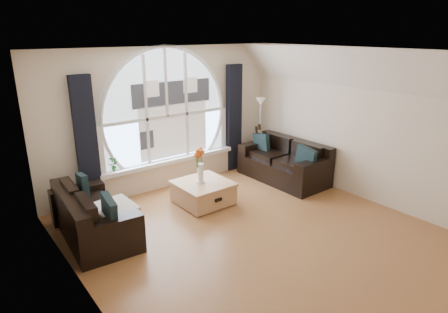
# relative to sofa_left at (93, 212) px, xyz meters

# --- Properties ---
(ground) EXTENTS (5.00, 5.50, 0.01)m
(ground) POSITION_rel_sofa_left_xyz_m (1.95, -1.54, -0.40)
(ground) COLOR brown
(ground) RESTS_ON ground
(ceiling) EXTENTS (5.00, 5.50, 0.01)m
(ceiling) POSITION_rel_sofa_left_xyz_m (1.95, -1.54, 2.30)
(ceiling) COLOR silver
(ceiling) RESTS_ON ground
(wall_back) EXTENTS (5.00, 0.01, 2.70)m
(wall_back) POSITION_rel_sofa_left_xyz_m (1.95, 1.21, 0.95)
(wall_back) COLOR beige
(wall_back) RESTS_ON ground
(wall_left) EXTENTS (0.01, 5.50, 2.70)m
(wall_left) POSITION_rel_sofa_left_xyz_m (-0.55, -1.54, 0.95)
(wall_left) COLOR beige
(wall_left) RESTS_ON ground
(wall_right) EXTENTS (0.01, 5.50, 2.70)m
(wall_right) POSITION_rel_sofa_left_xyz_m (4.45, -1.54, 0.95)
(wall_right) COLOR beige
(wall_right) RESTS_ON ground
(attic_slope) EXTENTS (0.92, 5.50, 0.72)m
(attic_slope) POSITION_rel_sofa_left_xyz_m (4.15, -1.54, 1.95)
(attic_slope) COLOR silver
(attic_slope) RESTS_ON ground
(arched_window) EXTENTS (2.60, 0.06, 2.15)m
(arched_window) POSITION_rel_sofa_left_xyz_m (1.95, 1.18, 1.23)
(arched_window) COLOR silver
(arched_window) RESTS_ON wall_back
(window_sill) EXTENTS (2.90, 0.22, 0.08)m
(window_sill) POSITION_rel_sofa_left_xyz_m (1.95, 1.11, 0.11)
(window_sill) COLOR white
(window_sill) RESTS_ON wall_back
(window_frame) EXTENTS (2.76, 0.08, 2.15)m
(window_frame) POSITION_rel_sofa_left_xyz_m (1.95, 1.15, 1.23)
(window_frame) COLOR white
(window_frame) RESTS_ON wall_back
(neighbor_house) EXTENTS (1.70, 0.02, 1.50)m
(neighbor_house) POSITION_rel_sofa_left_xyz_m (2.10, 1.17, 1.10)
(neighbor_house) COLOR silver
(neighbor_house) RESTS_ON wall_back
(curtain_left) EXTENTS (0.35, 0.12, 2.30)m
(curtain_left) POSITION_rel_sofa_left_xyz_m (0.35, 1.09, 0.75)
(curtain_left) COLOR black
(curtain_left) RESTS_ON ground
(curtain_right) EXTENTS (0.35, 0.12, 2.30)m
(curtain_right) POSITION_rel_sofa_left_xyz_m (3.55, 1.09, 0.75)
(curtain_right) COLOR black
(curtain_right) RESTS_ON ground
(sofa_left) EXTENTS (0.96, 1.73, 0.75)m
(sofa_left) POSITION_rel_sofa_left_xyz_m (0.00, 0.00, 0.00)
(sofa_left) COLOR black
(sofa_left) RESTS_ON ground
(sofa_right) EXTENTS (0.94, 1.86, 0.82)m
(sofa_right) POSITION_rel_sofa_left_xyz_m (3.93, -0.07, 0.00)
(sofa_right) COLOR black
(sofa_right) RESTS_ON ground
(coffee_chest) EXTENTS (0.92, 0.92, 0.44)m
(coffee_chest) POSITION_rel_sofa_left_xyz_m (1.97, -0.01, -0.18)
(coffee_chest) COLOR #A67851
(coffee_chest) RESTS_ON ground
(throw_blanket) EXTENTS (0.60, 0.60, 0.10)m
(throw_blanket) POSITION_rel_sofa_left_xyz_m (0.22, -0.27, 0.10)
(throw_blanket) COLOR silver
(throw_blanket) RESTS_ON sofa_left
(vase_flowers) EXTENTS (0.24, 0.24, 0.70)m
(vase_flowers) POSITION_rel_sofa_left_xyz_m (1.93, 0.01, 0.39)
(vase_flowers) COLOR white
(vase_flowers) RESTS_ON coffee_chest
(floor_lamp) EXTENTS (0.24, 0.24, 1.60)m
(floor_lamp) POSITION_rel_sofa_left_xyz_m (3.99, 0.72, 0.40)
(floor_lamp) COLOR #B2B2B2
(floor_lamp) RESTS_ON ground
(guitar) EXTENTS (0.40, 0.31, 1.06)m
(guitar) POSITION_rel_sofa_left_xyz_m (3.89, 0.74, 0.13)
(guitar) COLOR #965F2D
(guitar) RESTS_ON ground
(potted_plant) EXTENTS (0.17, 0.13, 0.29)m
(potted_plant) POSITION_rel_sofa_left_xyz_m (0.79, 1.11, 0.29)
(potted_plant) COLOR #1E6023
(potted_plant) RESTS_ON window_sill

